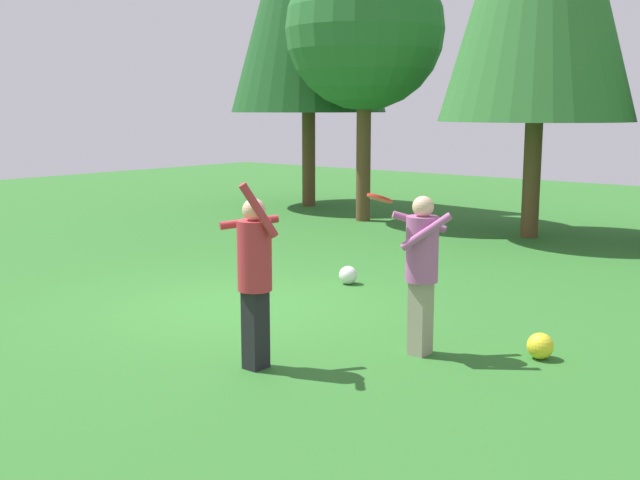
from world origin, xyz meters
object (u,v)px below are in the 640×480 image
person_catcher (422,262)px  ball_yellow (540,346)px  ball_white (348,275)px  frisbee (380,198)px  tree_left (365,31)px  person_thrower (255,268)px

person_catcher → ball_yellow: size_ratio=6.11×
person_catcher → ball_white: person_catcher is taller
person_catcher → ball_yellow: (1.04, 0.67, -0.86)m
person_catcher → ball_white: 3.46m
ball_white → ball_yellow: size_ratio=0.98×
person_catcher → frisbee: size_ratio=5.25×
frisbee → tree_left: tree_left is taller
person_thrower → tree_left: size_ratio=0.31×
ball_white → ball_yellow: ball_yellow is taller
person_catcher → frisbee: bearing=-0.0°
frisbee → person_catcher: bearing=42.6°
person_thrower → tree_left: bearing=62.5°
person_thrower → person_catcher: (1.02, 1.42, -0.02)m
person_thrower → person_catcher: person_thrower is taller
ball_white → person_catcher: bearing=-39.2°
frisbee → ball_yellow: bearing=35.3°
frisbee → ball_yellow: size_ratio=1.16×
ball_white → tree_left: 7.81m
ball_white → tree_left: (-3.76, 5.43, 4.17)m
person_thrower → person_catcher: bearing=-3.9°
person_thrower → frisbee: (0.69, 1.12, 0.64)m
person_catcher → tree_left: tree_left is taller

